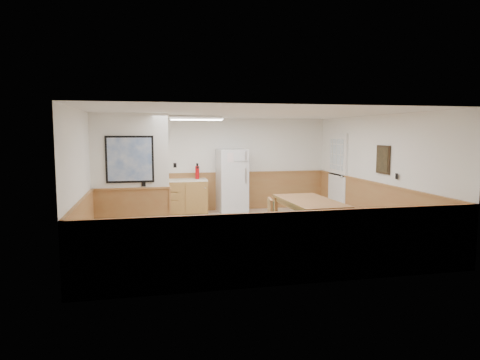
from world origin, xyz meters
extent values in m
plane|color=tan|center=(0.00, 0.00, 0.00)|extent=(6.00, 6.00, 0.00)
cube|color=silver|center=(0.00, 0.00, 2.50)|extent=(6.00, 6.00, 0.02)
cube|color=white|center=(0.00, 3.00, 1.25)|extent=(6.00, 0.02, 2.50)
cube|color=white|center=(3.00, 0.00, 1.25)|extent=(0.02, 6.00, 2.50)
cube|color=white|center=(-3.00, 0.00, 1.25)|extent=(0.02, 6.00, 2.50)
cube|color=#A37841|center=(0.00, 2.98, 0.50)|extent=(6.00, 0.04, 1.00)
cube|color=#A37841|center=(2.98, 0.00, 0.50)|extent=(0.04, 6.00, 1.00)
cube|color=#A37841|center=(-2.98, 0.00, 0.50)|extent=(0.04, 6.00, 1.00)
cube|color=white|center=(-2.25, 0.20, 1.75)|extent=(1.50, 0.15, 1.50)
cube|color=#A37841|center=(-2.25, 0.20, 0.50)|extent=(1.50, 0.17, 1.00)
cube|color=black|center=(-2.25, 0.10, 1.60)|extent=(0.92, 0.03, 0.92)
cube|color=white|center=(-2.25, 0.09, 1.60)|extent=(0.84, 0.01, 0.84)
cube|color=olive|center=(-1.10, 2.68, 0.43)|extent=(1.40, 0.60, 0.86)
cube|color=olive|center=(-2.57, 2.68, 0.43)|extent=(0.06, 0.60, 0.86)
cube|color=olive|center=(-1.83, 2.68, 0.43)|extent=(0.06, 0.60, 0.86)
cube|color=#EBE5C6|center=(-1.50, 2.68, 0.88)|extent=(2.20, 0.60, 0.04)
cube|color=#EBE5C6|center=(-1.50, 2.98, 0.95)|extent=(2.20, 0.02, 0.10)
cube|color=white|center=(2.97, 1.90, 1.02)|extent=(0.05, 1.02, 2.15)
cube|color=white|center=(2.96, 1.90, 1.02)|extent=(0.04, 0.90, 2.05)
cube|color=silver|center=(2.94, 1.90, 1.55)|extent=(0.02, 0.76, 0.80)
cube|color=white|center=(-2.10, 2.98, 1.55)|extent=(0.80, 0.03, 1.00)
cube|color=silver|center=(-2.10, 2.96, 1.55)|extent=(0.70, 0.01, 0.90)
cube|color=#2F2112|center=(2.97, -0.30, 1.55)|extent=(0.03, 0.50, 0.60)
cube|color=black|center=(2.95, -0.30, 1.55)|extent=(0.01, 0.42, 0.52)
cube|color=white|center=(-0.80, 1.30, 2.45)|extent=(1.20, 0.30, 0.08)
cube|color=white|center=(-0.80, 1.30, 2.40)|extent=(1.15, 0.25, 0.01)
cube|color=silver|center=(0.28, 2.63, 0.84)|extent=(0.78, 0.74, 1.68)
cube|color=silver|center=(0.58, 2.27, 1.53)|extent=(0.03, 0.02, 0.22)
cube|color=silver|center=(0.58, 2.27, 1.01)|extent=(0.03, 0.02, 0.40)
cube|color=#945536|center=(1.31, -0.37, 0.72)|extent=(1.02, 1.95, 0.05)
cube|color=#945536|center=(1.31, -0.37, 0.65)|extent=(0.91, 1.85, 0.10)
cube|color=#945536|center=(0.91, -1.29, 0.35)|extent=(0.07, 0.07, 0.70)
cube|color=#945536|center=(0.86, 0.52, 0.35)|extent=(0.07, 0.07, 0.70)
cube|color=#945536|center=(1.75, -1.26, 0.35)|extent=(0.07, 0.07, 0.70)
cube|color=#945536|center=(1.70, 0.54, 0.35)|extent=(0.07, 0.07, 0.70)
cube|color=#945536|center=(2.72, -0.39, 0.42)|extent=(0.43, 1.50, 0.05)
cube|color=#945536|center=(2.72, -1.08, 0.20)|extent=(0.31, 0.08, 0.40)
cube|color=#945536|center=(2.72, 0.30, 0.20)|extent=(0.31, 0.08, 0.40)
cube|color=#945536|center=(0.58, -0.68, 0.42)|extent=(0.52, 0.52, 0.06)
cube|color=#105350|center=(0.58, -0.68, 0.47)|extent=(0.47, 0.47, 0.03)
cube|color=#945536|center=(0.39, -0.65, 0.65)|extent=(0.12, 0.46, 0.40)
cube|color=#105350|center=(0.19, -0.62, 0.65)|extent=(0.08, 0.39, 0.34)
cube|color=#945536|center=(0.36, -0.84, 0.20)|extent=(0.05, 0.05, 0.39)
cube|color=#945536|center=(0.42, -0.45, 0.20)|extent=(0.05, 0.05, 0.39)
cube|color=#945536|center=(0.75, -0.90, 0.20)|extent=(0.05, 0.05, 0.39)
cube|color=#945536|center=(0.81, -0.51, 0.20)|extent=(0.05, 0.05, 0.39)
cylinder|color=#B9090E|center=(-0.63, 2.73, 1.07)|extent=(0.12, 0.12, 0.34)
cylinder|color=black|center=(-0.63, 2.73, 1.28)|extent=(0.06, 0.06, 0.08)
cylinder|color=#198A3D|center=(-2.18, 2.66, 1.02)|extent=(0.09, 0.09, 0.25)
camera|label=1|loc=(-1.91, -8.49, 2.12)|focal=32.00mm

